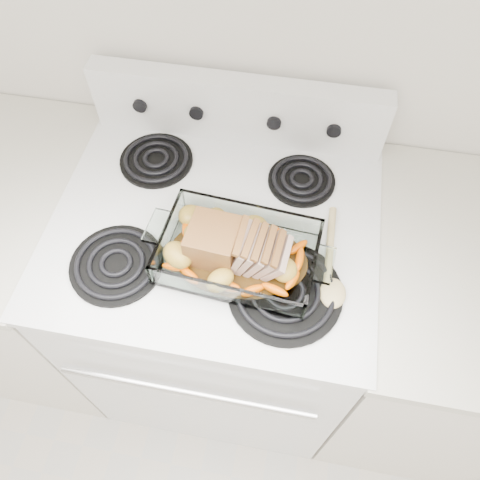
% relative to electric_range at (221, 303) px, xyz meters
% --- Properties ---
extents(electric_range, '(0.78, 0.70, 1.12)m').
position_rel_electric_range_xyz_m(electric_range, '(0.00, 0.00, 0.00)').
color(electric_range, white).
rests_on(electric_range, ground).
extents(counter_left, '(0.58, 0.68, 0.93)m').
position_rel_electric_range_xyz_m(counter_left, '(-0.67, -0.00, -0.02)').
color(counter_left, white).
rests_on(counter_left, ground).
extents(counter_right, '(0.58, 0.68, 0.93)m').
position_rel_electric_range_xyz_m(counter_right, '(0.66, -0.00, -0.02)').
color(counter_right, white).
rests_on(counter_right, ground).
extents(baking_dish, '(0.34, 0.22, 0.07)m').
position_rel_electric_range_xyz_m(baking_dish, '(0.08, -0.10, 0.48)').
color(baking_dish, white).
rests_on(baking_dish, electric_range).
extents(pork_roast, '(0.22, 0.11, 0.09)m').
position_rel_electric_range_xyz_m(pork_roast, '(0.05, -0.10, 0.51)').
color(pork_roast, brown).
rests_on(pork_roast, baking_dish).
extents(roast_vegetables, '(0.37, 0.20, 0.05)m').
position_rel_electric_range_xyz_m(roast_vegetables, '(0.07, -0.06, 0.49)').
color(roast_vegetables, '#E85C00').
rests_on(roast_vegetables, baking_dish).
extents(wooden_spoon, '(0.06, 0.26, 0.02)m').
position_rel_electric_range_xyz_m(wooden_spoon, '(0.28, -0.09, 0.46)').
color(wooden_spoon, '#D4BB7E').
rests_on(wooden_spoon, electric_range).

